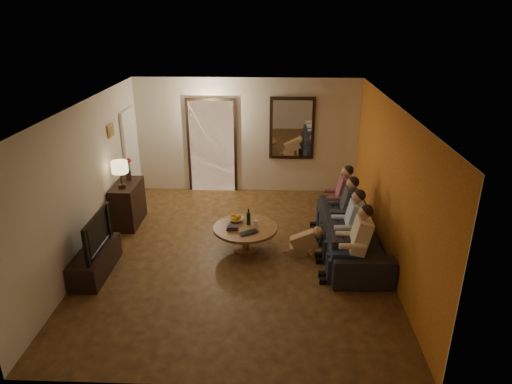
{
  "coord_description": "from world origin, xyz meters",
  "views": [
    {
      "loc": [
        0.57,
        -6.95,
        4.02
      ],
      "look_at": [
        0.3,
        0.3,
        1.05
      ],
      "focal_mm": 32.0,
      "sensor_mm": 36.0,
      "label": 1
    }
  ],
  "objects_px": {
    "dog": "(304,240)",
    "bowl": "(236,220)",
    "tv_stand": "(96,261)",
    "person_a": "(355,247)",
    "sofa": "(351,234)",
    "person_b": "(349,229)",
    "coffee_table": "(245,238)",
    "person_c": "(344,214)",
    "laptop": "(250,234)",
    "tv": "(91,233)",
    "dresser": "(128,204)",
    "wine_bottle": "(248,216)",
    "table_lamp": "(120,175)",
    "person_d": "(340,201)"
  },
  "relations": [
    {
      "from": "person_b",
      "to": "bowl",
      "type": "distance_m",
      "value": 2.0
    },
    {
      "from": "dog",
      "to": "wine_bottle",
      "type": "relative_size",
      "value": 1.81
    },
    {
      "from": "person_b",
      "to": "laptop",
      "type": "bearing_deg",
      "value": 178.51
    },
    {
      "from": "table_lamp",
      "to": "person_c",
      "type": "relative_size",
      "value": 0.45
    },
    {
      "from": "table_lamp",
      "to": "coffee_table",
      "type": "height_order",
      "value": "table_lamp"
    },
    {
      "from": "coffee_table",
      "to": "laptop",
      "type": "bearing_deg",
      "value": -70.35
    },
    {
      "from": "person_a",
      "to": "wine_bottle",
      "type": "distance_m",
      "value": 1.98
    },
    {
      "from": "wine_bottle",
      "to": "person_a",
      "type": "bearing_deg",
      "value": -31.16
    },
    {
      "from": "person_b",
      "to": "person_a",
      "type": "bearing_deg",
      "value": -90.0
    },
    {
      "from": "bowl",
      "to": "laptop",
      "type": "relative_size",
      "value": 0.79
    },
    {
      "from": "table_lamp",
      "to": "tv_stand",
      "type": "distance_m",
      "value": 1.84
    },
    {
      "from": "coffee_table",
      "to": "bowl",
      "type": "xyz_separation_m",
      "value": [
        -0.18,
        0.22,
        0.26
      ]
    },
    {
      "from": "person_a",
      "to": "dog",
      "type": "height_order",
      "value": "person_a"
    },
    {
      "from": "wine_bottle",
      "to": "laptop",
      "type": "xyz_separation_m",
      "value": [
        0.05,
        -0.38,
        -0.14
      ]
    },
    {
      "from": "person_a",
      "to": "bowl",
      "type": "bearing_deg",
      "value": 149.26
    },
    {
      "from": "sofa",
      "to": "bowl",
      "type": "relative_size",
      "value": 9.4
    },
    {
      "from": "person_a",
      "to": "coffee_table",
      "type": "height_order",
      "value": "person_a"
    },
    {
      "from": "person_a",
      "to": "person_b",
      "type": "distance_m",
      "value": 0.6
    },
    {
      "from": "person_b",
      "to": "person_c",
      "type": "xyz_separation_m",
      "value": [
        0.0,
        0.6,
        0.0
      ]
    },
    {
      "from": "laptop",
      "to": "tv",
      "type": "bearing_deg",
      "value": 160.31
    },
    {
      "from": "tv_stand",
      "to": "laptop",
      "type": "height_order",
      "value": "laptop"
    },
    {
      "from": "tv_stand",
      "to": "bowl",
      "type": "bearing_deg",
      "value": 25.86
    },
    {
      "from": "dog",
      "to": "table_lamp",
      "type": "bearing_deg",
      "value": 168.82
    },
    {
      "from": "tv_stand",
      "to": "person_b",
      "type": "relative_size",
      "value": 1.04
    },
    {
      "from": "dresser",
      "to": "person_a",
      "type": "distance_m",
      "value": 4.53
    },
    {
      "from": "tv_stand",
      "to": "bowl",
      "type": "height_order",
      "value": "bowl"
    },
    {
      "from": "dog",
      "to": "bowl",
      "type": "xyz_separation_m",
      "value": [
        -1.21,
        0.35,
        0.2
      ]
    },
    {
      "from": "table_lamp",
      "to": "person_d",
      "type": "distance_m",
      "value": 4.14
    },
    {
      "from": "dresser",
      "to": "person_c",
      "type": "bearing_deg",
      "value": -9.72
    },
    {
      "from": "dresser",
      "to": "dog",
      "type": "xyz_separation_m",
      "value": [
        3.4,
        -1.12,
        -0.14
      ]
    },
    {
      "from": "dresser",
      "to": "bowl",
      "type": "xyz_separation_m",
      "value": [
        2.19,
        -0.76,
        0.06
      ]
    },
    {
      "from": "tv",
      "to": "person_a",
      "type": "height_order",
      "value": "person_a"
    },
    {
      "from": "tv_stand",
      "to": "person_b",
      "type": "distance_m",
      "value": 4.16
    },
    {
      "from": "wine_bottle",
      "to": "laptop",
      "type": "distance_m",
      "value": 0.41
    },
    {
      "from": "person_b",
      "to": "laptop",
      "type": "xyz_separation_m",
      "value": [
        -1.64,
        0.04,
        -0.14
      ]
    },
    {
      "from": "table_lamp",
      "to": "dog",
      "type": "relative_size",
      "value": 0.96
    },
    {
      "from": "person_a",
      "to": "wine_bottle",
      "type": "height_order",
      "value": "person_a"
    },
    {
      "from": "dog",
      "to": "person_c",
      "type": "bearing_deg",
      "value": 33.57
    },
    {
      "from": "dresser",
      "to": "wine_bottle",
      "type": "height_order",
      "value": "dresser"
    },
    {
      "from": "dresser",
      "to": "laptop",
      "type": "distance_m",
      "value": 2.77
    },
    {
      "from": "bowl",
      "to": "dog",
      "type": "bearing_deg",
      "value": -16.39
    },
    {
      "from": "tv",
      "to": "bowl",
      "type": "xyz_separation_m",
      "value": [
        2.19,
        1.06,
        -0.24
      ]
    },
    {
      "from": "person_d",
      "to": "tv_stand",
      "type": "bearing_deg",
      "value": -157.31
    },
    {
      "from": "dresser",
      "to": "sofa",
      "type": "distance_m",
      "value": 4.33
    },
    {
      "from": "person_c",
      "to": "dresser",
      "type": "bearing_deg",
      "value": 170.28
    },
    {
      "from": "table_lamp",
      "to": "person_c",
      "type": "distance_m",
      "value": 4.17
    },
    {
      "from": "tv_stand",
      "to": "sofa",
      "type": "xyz_separation_m",
      "value": [
        4.21,
        0.82,
        0.15
      ]
    },
    {
      "from": "tv_stand",
      "to": "person_a",
      "type": "bearing_deg",
      "value": -1.13
    },
    {
      "from": "person_c",
      "to": "person_d",
      "type": "distance_m",
      "value": 0.6
    },
    {
      "from": "dog",
      "to": "bowl",
      "type": "height_order",
      "value": "dog"
    }
  ]
}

